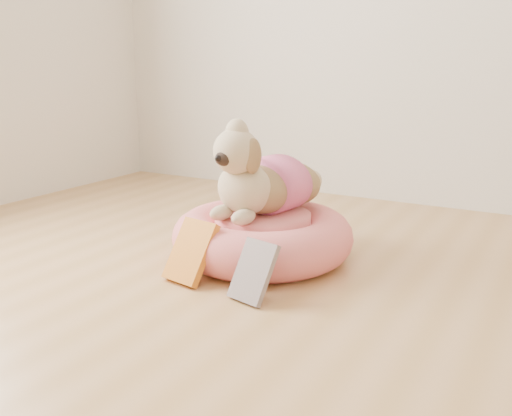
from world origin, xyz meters
The scene contains 4 objects.
pet_bed centered at (-0.42, 1.11, 0.08)m, with size 0.68×0.68×0.17m.
dog centered at (-0.43, 1.11, 0.36)m, with size 0.34×0.50×0.36m, color brown, non-canonical shape.
book_yellow centered at (-0.52, 0.79, 0.10)m, with size 0.15×0.03×0.22m, color gold.
book_white centered at (-0.26, 0.76, 0.09)m, with size 0.13×0.02×0.20m, color silver.
Camera 1 is at (0.57, -0.68, 0.72)m, focal length 40.00 mm.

